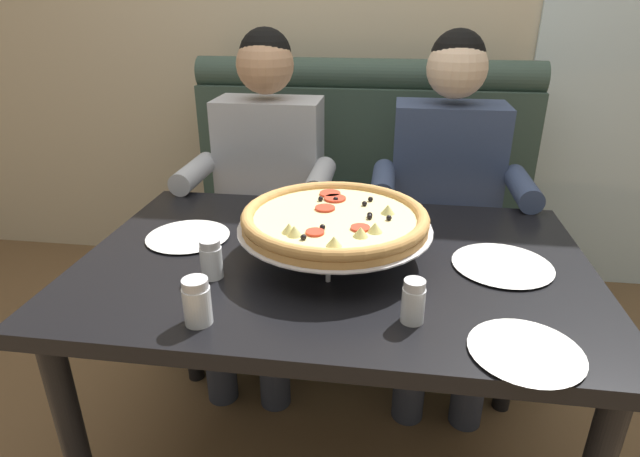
# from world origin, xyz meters

# --- Properties ---
(booth_bench) EXTENTS (1.51, 0.78, 1.13)m
(booth_bench) POSITION_xyz_m (0.00, 0.90, 0.40)
(booth_bench) COLOR #384C42
(booth_bench) RESTS_ON ground_plane
(dining_table) EXTENTS (1.30, 0.85, 0.75)m
(dining_table) POSITION_xyz_m (0.00, 0.00, 0.66)
(dining_table) COLOR black
(dining_table) RESTS_ON ground_plane
(diner_left) EXTENTS (0.54, 0.64, 1.27)m
(diner_left) POSITION_xyz_m (-0.34, 0.63, 0.71)
(diner_left) COLOR #2D3342
(diner_left) RESTS_ON ground_plane
(diner_right) EXTENTS (0.54, 0.64, 1.27)m
(diner_right) POSITION_xyz_m (0.34, 0.63, 0.71)
(diner_right) COLOR #2D3342
(diner_right) RESTS_ON ground_plane
(pizza) EXTENTS (0.49, 0.49, 0.14)m
(pizza) POSITION_xyz_m (0.01, 0.01, 0.85)
(pizza) COLOR silver
(pizza) RESTS_ON dining_table
(shaker_pepper_flakes) EXTENTS (0.05, 0.05, 0.10)m
(shaker_pepper_flakes) POSITION_xyz_m (-0.28, -0.14, 0.79)
(shaker_pepper_flakes) COLOR white
(shaker_pepper_flakes) RESTS_ON dining_table
(shaker_parmesan) EXTENTS (0.06, 0.06, 0.10)m
(shaker_parmesan) POSITION_xyz_m (-0.24, -0.33, 0.79)
(shaker_parmesan) COLOR white
(shaker_parmesan) RESTS_ON dining_table
(shaker_oregano) EXTENTS (0.05, 0.05, 0.10)m
(shaker_oregano) POSITION_xyz_m (0.19, -0.26, 0.79)
(shaker_oregano) COLOR white
(shaker_oregano) RESTS_ON dining_table
(plate_near_left) EXTENTS (0.22, 0.22, 0.02)m
(plate_near_left) POSITION_xyz_m (0.40, -0.34, 0.76)
(plate_near_left) COLOR white
(plate_near_left) RESTS_ON dining_table
(plate_near_right) EXTENTS (0.25, 0.25, 0.02)m
(plate_near_right) POSITION_xyz_m (0.42, 0.01, 0.76)
(plate_near_right) COLOR white
(plate_near_right) RESTS_ON dining_table
(plate_far_side) EXTENTS (0.23, 0.23, 0.02)m
(plate_far_side) POSITION_xyz_m (-0.42, 0.07, 0.76)
(plate_far_side) COLOR white
(plate_far_side) RESTS_ON dining_table
(patio_chair) EXTENTS (0.40, 0.40, 0.86)m
(patio_chair) POSITION_xyz_m (1.35, 2.27, 0.52)
(patio_chair) COLOR black
(patio_chair) RESTS_ON ground_plane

